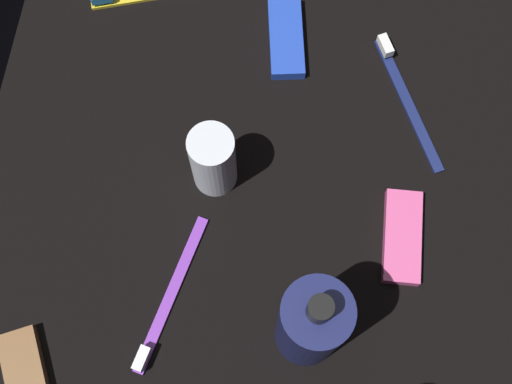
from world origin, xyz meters
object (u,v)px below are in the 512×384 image
(deodorant_stick, at_px, (213,161))
(snack_bar_pink, at_px, (402,237))
(snack_bar_brown, at_px, (26,380))
(toothbrush_navy, at_px, (405,95))
(snack_bar_blue, at_px, (286,38))
(lotion_bottle, at_px, (311,324))
(toothbrush_purple, at_px, (167,302))

(deodorant_stick, height_order, snack_bar_pink, deodorant_stick)
(deodorant_stick, distance_m, snack_bar_brown, 0.30)
(toothbrush_navy, relative_size, snack_bar_pink, 1.59)
(deodorant_stick, distance_m, snack_bar_blue, 0.20)
(lotion_bottle, bearing_deg, toothbrush_purple, 85.00)
(snack_bar_brown, height_order, snack_bar_blue, same)
(lotion_bottle, relative_size, toothbrush_navy, 1.18)
(deodorant_stick, bearing_deg, toothbrush_purple, 169.06)
(snack_bar_pink, bearing_deg, toothbrush_navy, 0.81)
(toothbrush_purple, distance_m, snack_bar_blue, 0.35)
(snack_bar_brown, bearing_deg, snack_bar_blue, -52.34)
(snack_bar_blue, bearing_deg, toothbrush_navy, -120.32)
(snack_bar_blue, bearing_deg, deodorant_stick, 152.49)
(lotion_bottle, height_order, snack_bar_brown, lotion_bottle)
(lotion_bottle, relative_size, deodorant_stick, 1.93)
(lotion_bottle, distance_m, snack_bar_brown, 0.30)
(deodorant_stick, height_order, snack_bar_brown, deodorant_stick)
(snack_bar_pink, bearing_deg, toothbrush_purple, 111.25)
(snack_bar_brown, bearing_deg, toothbrush_purple, -78.47)
(snack_bar_brown, relative_size, snack_bar_blue, 1.00)
(toothbrush_purple, height_order, snack_bar_blue, toothbrush_purple)
(lotion_bottle, distance_m, snack_bar_blue, 0.36)
(snack_bar_blue, bearing_deg, snack_bar_brown, 143.40)
(toothbrush_navy, bearing_deg, lotion_bottle, 163.93)
(toothbrush_navy, bearing_deg, snack_bar_blue, 69.61)
(deodorant_stick, xyz_separation_m, snack_bar_blue, (0.18, -0.06, -0.04))
(toothbrush_navy, bearing_deg, snack_bar_brown, 135.97)
(snack_bar_brown, distance_m, snack_bar_pink, 0.43)
(lotion_bottle, xyz_separation_m, toothbrush_purple, (0.01, 0.15, -0.08))
(snack_bar_brown, bearing_deg, deodorant_stick, -58.24)
(snack_bar_blue, distance_m, snack_bar_pink, 0.28)
(snack_bar_blue, height_order, snack_bar_pink, same)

